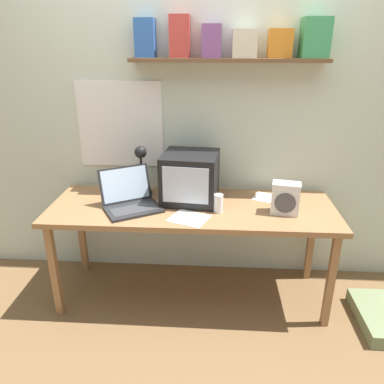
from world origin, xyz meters
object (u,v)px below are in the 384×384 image
(corner_desk, at_px, (192,214))
(crt_monitor, at_px, (190,177))
(desk_lamp, at_px, (141,166))
(laptop, at_px, (130,198))
(space_heater, at_px, (285,198))
(printed_handout, at_px, (189,218))
(juice_glass, at_px, (218,204))
(loose_paper_near_laptop, at_px, (267,198))

(corner_desk, bearing_deg, crt_monitor, 100.63)
(crt_monitor, bearing_deg, corner_desk, -73.50)
(desk_lamp, bearing_deg, crt_monitor, -24.70)
(laptop, height_order, desk_lamp, desk_lamp)
(corner_desk, bearing_deg, laptop, -173.88)
(space_heater, relative_size, printed_handout, 0.73)
(corner_desk, height_order, crt_monitor, crt_monitor)
(juice_glass, relative_size, printed_handout, 0.43)
(crt_monitor, height_order, space_heater, crt_monitor)
(corner_desk, bearing_deg, printed_handout, -91.80)
(laptop, distance_m, printed_handout, 0.43)
(crt_monitor, xyz_separation_m, printed_handout, (0.01, -0.29, -0.16))
(juice_glass, xyz_separation_m, printed_handout, (-0.18, -0.11, -0.05))
(corner_desk, relative_size, crt_monitor, 4.80)
(loose_paper_near_laptop, bearing_deg, space_heater, -72.40)
(corner_desk, height_order, laptop, laptop)
(desk_lamp, bearing_deg, space_heater, -27.16)
(desk_lamp, relative_size, juice_glass, 3.02)
(corner_desk, height_order, loose_paper_near_laptop, loose_paper_near_laptop)
(juice_glass, height_order, printed_handout, juice_glass)
(space_heater, distance_m, printed_handout, 0.62)
(space_heater, bearing_deg, desk_lamp, 176.51)
(crt_monitor, distance_m, loose_paper_near_laptop, 0.57)
(laptop, relative_size, space_heater, 2.23)
(printed_handout, bearing_deg, loose_paper_near_laptop, 34.51)
(laptop, distance_m, space_heater, 1.00)
(crt_monitor, bearing_deg, juice_glass, -37.74)
(space_heater, bearing_deg, printed_handout, -157.79)
(desk_lamp, xyz_separation_m, loose_paper_near_laptop, (0.88, -0.00, -0.21))
(desk_lamp, bearing_deg, juice_glass, -38.32)
(juice_glass, bearing_deg, corner_desk, 154.28)
(laptop, xyz_separation_m, desk_lamp, (0.04, 0.22, 0.15))
(corner_desk, xyz_separation_m, crt_monitor, (-0.02, 0.10, 0.22))
(space_heater, distance_m, loose_paper_near_laptop, 0.27)
(desk_lamp, relative_size, loose_paper_near_laptop, 1.58)
(corner_desk, xyz_separation_m, space_heater, (0.59, -0.07, 0.16))
(desk_lamp, distance_m, space_heater, 0.99)
(corner_desk, bearing_deg, space_heater, -6.89)
(juice_glass, bearing_deg, space_heater, 1.66)
(juice_glass, bearing_deg, desk_lamp, 154.56)
(juice_glass, distance_m, loose_paper_near_laptop, 0.43)
(loose_paper_near_laptop, xyz_separation_m, printed_handout, (-0.52, -0.36, 0.00))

